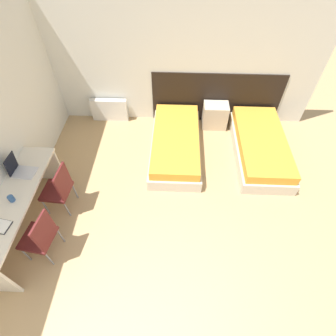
% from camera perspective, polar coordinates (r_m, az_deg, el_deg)
% --- Properties ---
extents(wall_back, '(5.78, 0.05, 2.70)m').
position_cam_1_polar(wall_back, '(5.40, 0.99, 22.25)').
color(wall_back, silver).
rests_on(wall_back, ground_plane).
extents(headboard_panel, '(2.70, 0.03, 1.13)m').
position_cam_1_polar(headboard_panel, '(5.82, 10.43, 14.68)').
color(headboard_panel, black).
rests_on(headboard_panel, ground_plane).
extents(bed_near_window, '(0.95, 2.02, 0.43)m').
position_cam_1_polar(bed_near_window, '(5.18, 1.69, 5.30)').
color(bed_near_window, beige).
rests_on(bed_near_window, ground_plane).
extents(bed_near_door, '(0.95, 2.02, 0.43)m').
position_cam_1_polar(bed_near_door, '(5.43, 19.39, 4.49)').
color(bed_near_door, beige).
rests_on(bed_near_door, ground_plane).
extents(nightstand, '(0.51, 0.36, 0.55)m').
position_cam_1_polar(nightstand, '(5.82, 10.19, 11.15)').
color(nightstand, beige).
rests_on(nightstand, ground_plane).
extents(radiator, '(0.79, 0.12, 0.52)m').
position_cam_1_polar(radiator, '(6.07, -12.61, 12.25)').
color(radiator, silver).
rests_on(radiator, ground_plane).
extents(desk, '(0.52, 2.00, 0.78)m').
position_cam_1_polar(desk, '(4.37, -29.87, -7.01)').
color(desk, beige).
rests_on(desk, ground_plane).
extents(chair_near_laptop, '(0.45, 0.45, 0.94)m').
position_cam_1_polar(chair_near_laptop, '(4.43, -22.64, -4.07)').
color(chair_near_laptop, '#511919').
rests_on(chair_near_laptop, ground_plane).
extents(chair_near_notebook, '(0.48, 0.48, 0.94)m').
position_cam_1_polar(chair_near_notebook, '(4.07, -26.02, -13.11)').
color(chair_near_notebook, '#511919').
rests_on(chair_near_notebook, ground_plane).
extents(laptop, '(0.35, 0.27, 0.34)m').
position_cam_1_polar(laptop, '(4.46, -29.52, -0.30)').
color(laptop, silver).
rests_on(laptop, desk).
extents(mug, '(0.08, 0.08, 0.09)m').
position_cam_1_polar(mug, '(4.19, -30.96, -5.73)').
color(mug, '#2D5184').
rests_on(mug, desk).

